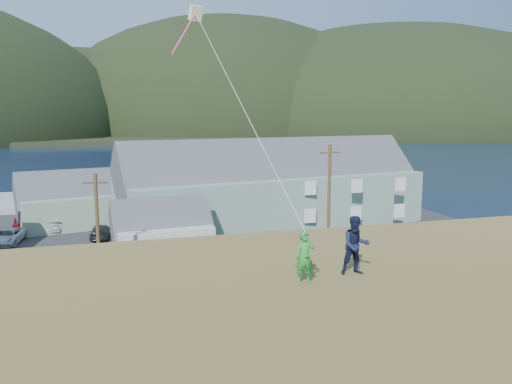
% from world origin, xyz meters
% --- Properties ---
extents(ground, '(900.00, 900.00, 0.00)m').
position_xyz_m(ground, '(0.00, 0.00, 0.00)').
color(ground, '#0A1638').
rests_on(ground, ground).
extents(grass_strip, '(110.00, 8.00, 0.10)m').
position_xyz_m(grass_strip, '(0.00, -2.00, 0.05)').
color(grass_strip, '#4C3D19').
rests_on(grass_strip, ground).
extents(waterfront_lot, '(72.00, 36.00, 0.12)m').
position_xyz_m(waterfront_lot, '(0.00, 17.00, 0.06)').
color(waterfront_lot, '#28282B').
rests_on(waterfront_lot, ground).
extents(wharf, '(26.00, 14.00, 0.90)m').
position_xyz_m(wharf, '(-6.00, 40.00, 0.45)').
color(wharf, gray).
rests_on(wharf, ground).
extents(far_shore, '(900.00, 320.00, 2.00)m').
position_xyz_m(far_shore, '(0.00, 330.00, 1.00)').
color(far_shore, black).
rests_on(far_shore, ground).
extents(far_hills, '(760.00, 265.00, 143.00)m').
position_xyz_m(far_hills, '(35.59, 279.38, 2.00)').
color(far_hills, black).
rests_on(far_hills, ground).
extents(lodge, '(34.04, 15.14, 11.58)m').
position_xyz_m(lodge, '(14.61, 18.03, 4.46)').
color(lodge, gray).
rests_on(lodge, waterfront_lot).
extents(shed_white, '(8.52, 6.16, 6.36)m').
position_xyz_m(shed_white, '(1.72, 8.65, 2.45)').
color(shed_white, silver).
rests_on(shed_white, waterfront_lot).
extents(shed_palegreen_far, '(12.34, 8.82, 7.51)m').
position_xyz_m(shed_palegreen_far, '(-6.31, 24.26, 2.86)').
color(shed_palegreen_far, slate).
rests_on(shed_palegreen_far, waterfront_lot).
extents(utility_poles, '(33.53, 0.24, 9.83)m').
position_xyz_m(utility_poles, '(-3.31, 1.50, 4.78)').
color(utility_poles, '#47331E').
rests_on(utility_poles, waterfront_lot).
extents(parked_cars, '(22.83, 12.11, 1.46)m').
position_xyz_m(parked_cars, '(-9.66, 20.95, 0.82)').
color(parked_cars, white).
rests_on(parked_cars, waterfront_lot).
extents(kite_flyer_green, '(0.59, 0.42, 1.52)m').
position_xyz_m(kite_flyer_green, '(3.35, -18.92, 7.96)').
color(kite_flyer_green, '#24862E').
rests_on(kite_flyer_green, hillside).
extents(kite_flyer_navy, '(0.95, 0.79, 1.79)m').
position_xyz_m(kite_flyer_navy, '(5.15, -18.52, 8.10)').
color(kite_flyer_navy, '#131834').
rests_on(kite_flyer_navy, hillside).
extents(kite_rig, '(1.62, 3.49, 9.72)m').
position_xyz_m(kite_rig, '(1.32, -12.79, 15.49)').
color(kite_rig, beige).
rests_on(kite_rig, ground).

